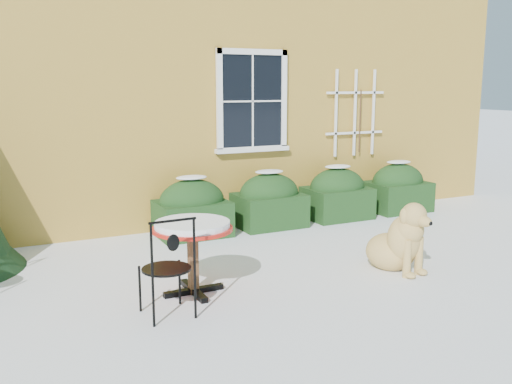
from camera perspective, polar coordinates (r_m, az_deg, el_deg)
ground at (r=6.57m, az=3.91°, el=-9.19°), size 80.00×80.00×0.00m
house at (r=12.76m, az=-12.44°, el=14.83°), size 12.40×8.40×6.40m
hedge_row at (r=9.40m, az=4.84°, el=-0.60°), size 4.95×0.80×0.91m
bistro_table at (r=6.13m, az=-6.37°, el=-4.16°), size 0.86×0.86×0.80m
patio_chair_near at (r=5.60m, az=-8.80°, el=-7.41°), size 0.48×0.48×1.01m
dog at (r=7.12m, az=14.16°, el=-4.88°), size 0.65×1.02×0.90m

